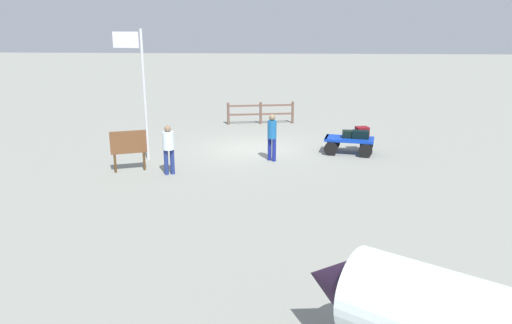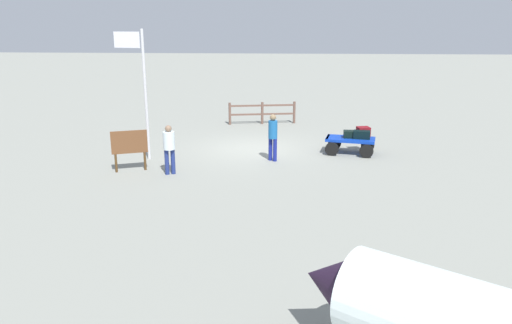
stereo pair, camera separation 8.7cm
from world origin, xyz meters
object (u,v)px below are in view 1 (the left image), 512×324
object	(u,v)px
signboard	(129,145)
suitcase_olive	(362,132)
suitcase_grey	(349,134)
luggage_cart	(349,142)
flagpole	(140,82)
worker_trailing	(168,145)
suitcase_dark	(361,135)
worker_lead	(272,134)

from	to	relation	value
signboard	suitcase_olive	bearing A→B (deg)	-159.01
suitcase_grey	suitcase_olive	world-z (taller)	suitcase_olive
luggage_cart	flagpole	bearing A→B (deg)	9.50
suitcase_olive	worker_trailing	bearing A→B (deg)	26.58
flagpole	signboard	xyz separation A→B (m)	(0.05, 1.54, -1.88)
suitcase_dark	worker_trailing	world-z (taller)	worker_trailing
worker_lead	worker_trailing	bearing A→B (deg)	29.20
suitcase_olive	worker_trailing	size ratio (longest dim) A/B	0.33
suitcase_grey	signboard	size ratio (longest dim) A/B	0.33
suitcase_dark	signboard	world-z (taller)	signboard
suitcase_grey	suitcase_olive	bearing A→B (deg)	-154.03
suitcase_dark	worker_lead	world-z (taller)	worker_lead
suitcase_olive	signboard	size ratio (longest dim) A/B	0.39
worker_lead	signboard	xyz separation A→B (m)	(4.68, 1.59, -0.06)
worker_trailing	flagpole	xyz separation A→B (m)	(1.34, -1.79, 1.82)
flagpole	signboard	world-z (taller)	flagpole
worker_trailing	flagpole	size ratio (longest dim) A/B	0.35
worker_lead	suitcase_dark	bearing A→B (deg)	-161.09
suitcase_dark	worker_lead	size ratio (longest dim) A/B	0.39
suitcase_olive	signboard	world-z (taller)	signboard
suitcase_olive	worker_lead	bearing A→B (deg)	23.92
suitcase_olive	suitcase_dark	size ratio (longest dim) A/B	0.80
luggage_cart	worker_lead	xyz separation A→B (m)	(2.87, 1.20, 0.54)
worker_trailing	flagpole	world-z (taller)	flagpole
suitcase_grey	suitcase_dark	xyz separation A→B (m)	(-0.44, 0.12, 0.01)
suitcase_dark	suitcase_olive	bearing A→B (deg)	-105.35
suitcase_dark	signboard	distance (m)	8.42
suitcase_olive	suitcase_dark	xyz separation A→B (m)	(0.10, 0.38, -0.03)
luggage_cart	suitcase_dark	xyz separation A→B (m)	(-0.42, 0.08, 0.32)
suitcase_dark	luggage_cart	bearing A→B (deg)	-10.51
suitcase_dark	worker_trailing	size ratio (longest dim) A/B	0.41
suitcase_olive	worker_lead	distance (m)	3.71
luggage_cart	suitcase_dark	distance (m)	0.54
worker_lead	worker_trailing	xyz separation A→B (m)	(3.29, 1.84, -0.00)
luggage_cart	signboard	world-z (taller)	signboard
suitcase_grey	suitcase_dark	distance (m)	0.45
luggage_cart	worker_lead	world-z (taller)	worker_lead
luggage_cart	flagpole	distance (m)	7.96
luggage_cart	suitcase_grey	xyz separation A→B (m)	(0.01, -0.04, 0.31)
worker_lead	suitcase_olive	bearing A→B (deg)	-156.08
luggage_cart	suitcase_grey	distance (m)	0.31
worker_lead	worker_trailing	size ratio (longest dim) A/B	1.04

